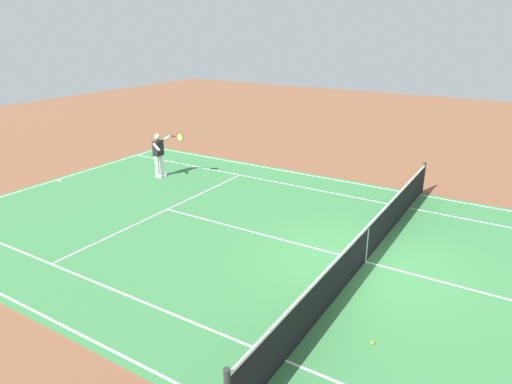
# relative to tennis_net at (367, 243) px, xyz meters

# --- Properties ---
(ground_plane) EXTENTS (60.00, 60.00, 0.00)m
(ground_plane) POSITION_rel_tennis_net_xyz_m (0.00, 0.00, -0.49)
(ground_plane) COLOR brown
(court_slab) EXTENTS (24.20, 11.40, 0.00)m
(court_slab) POSITION_rel_tennis_net_xyz_m (0.00, 0.00, -0.49)
(court_slab) COLOR #387A42
(court_slab) RESTS_ON ground_plane
(court_line_markings) EXTENTS (23.85, 11.05, 0.01)m
(court_line_markings) POSITION_rel_tennis_net_xyz_m (0.00, 0.00, -0.49)
(court_line_markings) COLOR white
(court_line_markings) RESTS_ON ground_plane
(tennis_net) EXTENTS (0.10, 11.70, 1.08)m
(tennis_net) POSITION_rel_tennis_net_xyz_m (0.00, 0.00, 0.00)
(tennis_net) COLOR #2D2D33
(tennis_net) RESTS_ON ground_plane
(tennis_player_near) EXTENTS (1.05, 0.78, 1.70)m
(tennis_player_near) POSITION_rel_tennis_net_xyz_m (8.90, -2.41, 0.44)
(tennis_player_near) COLOR white
(tennis_player_near) RESTS_ON ground_plane
(tennis_ball) EXTENTS (0.07, 0.07, 0.07)m
(tennis_ball) POSITION_rel_tennis_net_xyz_m (-1.14, 2.90, -0.46)
(tennis_ball) COLOR #CCE01E
(tennis_ball) RESTS_ON ground_plane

